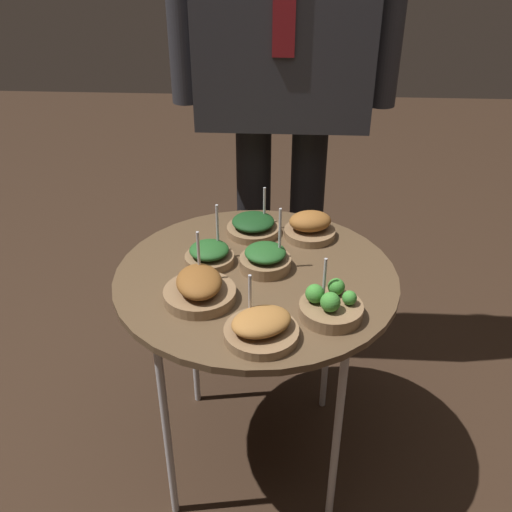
{
  "coord_description": "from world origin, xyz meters",
  "views": [
    {
      "loc": [
        0.07,
        -1.19,
        1.42
      ],
      "look_at": [
        0.0,
        0.0,
        0.7
      ],
      "focal_mm": 40.0,
      "sensor_mm": 36.0,
      "label": 1
    }
  ],
  "objects": [
    {
      "name": "ground_plane",
      "position": [
        0.0,
        0.0,
        0.0
      ],
      "size": [
        8.0,
        8.0,
        0.0
      ],
      "primitive_type": "plane",
      "color": "black"
    },
    {
      "name": "serving_cart",
      "position": [
        0.0,
        0.0,
        0.61
      ],
      "size": [
        0.7,
        0.7,
        0.65
      ],
      "color": "brown",
      "rests_on": "ground_plane"
    },
    {
      "name": "bowl_roast_mid_right",
      "position": [
        -0.12,
        -0.12,
        0.68
      ],
      "size": [
        0.17,
        0.17,
        0.15
      ],
      "color": "brown",
      "rests_on": "serving_cart"
    },
    {
      "name": "bowl_broccoli_front_right",
      "position": [
        0.17,
        -0.16,
        0.68
      ],
      "size": [
        0.14,
        0.14,
        0.13
      ],
      "color": "brown",
      "rests_on": "serving_cart"
    },
    {
      "name": "bowl_spinach_mid_left",
      "position": [
        -0.12,
        0.04,
        0.68
      ],
      "size": [
        0.13,
        0.13,
        0.15
      ],
      "color": "brown",
      "rests_on": "serving_cart"
    },
    {
      "name": "bowl_spinach_center",
      "position": [
        0.02,
        0.02,
        0.68
      ],
      "size": [
        0.13,
        0.13,
        0.16
      ],
      "color": "brown",
      "rests_on": "serving_cart"
    },
    {
      "name": "bowl_roast_back_right",
      "position": [
        0.14,
        0.2,
        0.69
      ],
      "size": [
        0.14,
        0.14,
        0.07
      ],
      "color": "brown",
      "rests_on": "serving_cart"
    },
    {
      "name": "bowl_roast_front_left",
      "position": [
        0.03,
        -0.25,
        0.68
      ],
      "size": [
        0.16,
        0.16,
        0.13
      ],
      "color": "brown",
      "rests_on": "serving_cart"
    },
    {
      "name": "bowl_spinach_back_left",
      "position": [
        -0.02,
        0.21,
        0.68
      ],
      "size": [
        0.15,
        0.15,
        0.13
      ],
      "color": "brown",
      "rests_on": "serving_cart"
    },
    {
      "name": "waiter_figure",
      "position": [
        0.05,
        0.5,
        1.13
      ],
      "size": [
        0.66,
        0.25,
        1.78
      ],
      "color": "black",
      "rests_on": "ground_plane"
    }
  ]
}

